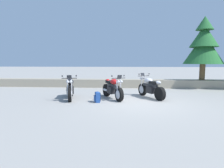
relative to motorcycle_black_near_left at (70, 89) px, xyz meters
name	(u,v)px	position (x,y,z in m)	size (l,w,h in m)	color
ground_plane	(140,102)	(3.25, -0.58, -0.49)	(120.00, 120.00, 0.00)	gray
stone_wall	(135,83)	(3.25, 4.22, -0.21)	(36.00, 0.80, 0.55)	gray
motorcycle_black_near_left	(70,89)	(0.00, 0.00, 0.00)	(0.87, 2.03, 1.18)	black
motorcycle_red_centre	(113,89)	(2.01, 0.17, 0.00)	(1.19, 1.88, 1.18)	black
motorcycle_silver_far_right	(150,88)	(3.83, 0.55, 0.00)	(1.16, 1.90, 1.18)	black
rider_backpack	(97,97)	(1.41, -0.69, -0.24)	(0.32, 0.34, 0.47)	navy
pine_tree_far_left	(204,44)	(7.71, 4.30, 2.42)	(2.52, 2.52, 4.16)	brown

